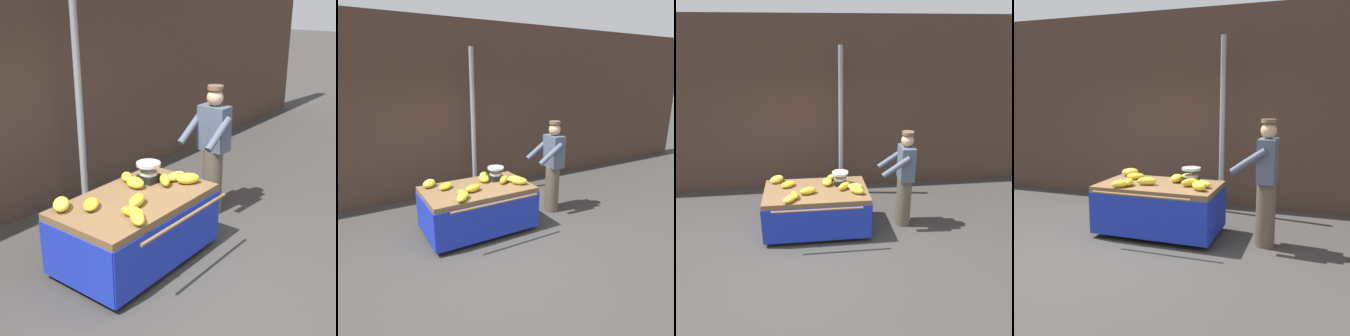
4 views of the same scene
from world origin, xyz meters
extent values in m
plane|color=#383533|center=(0.00, 0.00, 0.00)|extent=(60.00, 60.00, 0.00)
cube|color=#473328|center=(0.00, 2.80, 1.78)|extent=(16.00, 0.24, 3.57)
cylinder|color=gray|center=(0.80, 2.27, 1.51)|extent=(0.09, 0.09, 3.01)
cube|color=brown|center=(0.22, 0.84, 0.71)|extent=(1.73, 1.01, 0.08)
cylinder|color=black|center=(-0.56, 0.84, 0.33)|extent=(0.05, 0.66, 0.66)
cylinder|color=#B7B7BC|center=(-0.59, 0.84, 0.33)|extent=(0.01, 0.12, 0.12)
cylinder|color=black|center=(1.01, 0.84, 0.33)|extent=(0.05, 0.66, 0.66)
cylinder|color=#B7B7BC|center=(1.04, 0.84, 0.33)|extent=(0.01, 0.12, 0.12)
cylinder|color=#4C4742|center=(0.22, 1.26, 0.34)|extent=(0.05, 0.05, 0.67)
cube|color=#192DB2|center=(0.22, 0.33, 0.37)|extent=(1.73, 0.02, 0.60)
cube|color=#192DB2|center=(0.22, 1.34, 0.37)|extent=(1.73, 0.02, 0.60)
cube|color=#192DB2|center=(-0.64, 0.84, 0.37)|extent=(0.02, 1.01, 0.60)
cube|color=#192DB2|center=(1.09, 0.84, 0.37)|extent=(0.02, 1.01, 0.60)
cylinder|color=brown|center=(0.22, 0.15, 0.73)|extent=(1.39, 0.04, 0.04)
cube|color=black|center=(0.65, 1.01, 0.80)|extent=(0.20, 0.20, 0.09)
cylinder|color=#B7B7BC|center=(0.65, 1.01, 0.90)|extent=(0.02, 0.02, 0.11)
cylinder|color=#B7B7BC|center=(0.65, 1.01, 0.97)|extent=(0.28, 0.28, 0.03)
cylinder|color=#B7B7BC|center=(0.65, 1.01, 0.86)|extent=(0.21, 0.21, 0.03)
ellipsoid|color=gold|center=(0.70, 0.81, 0.81)|extent=(0.28, 0.28, 0.11)
ellipsoid|color=yellow|center=(0.52, 1.22, 0.81)|extent=(0.23, 0.23, 0.10)
ellipsoid|color=yellow|center=(-0.20, 0.44, 0.81)|extent=(0.27, 0.30, 0.10)
ellipsoid|color=gold|center=(0.09, 0.69, 0.81)|extent=(0.31, 0.21, 0.11)
ellipsoid|color=gold|center=(-0.24, 1.01, 0.80)|extent=(0.31, 0.28, 0.09)
ellipsoid|color=yellow|center=(0.88, 0.79, 0.80)|extent=(0.28, 0.16, 0.10)
ellipsoid|color=yellow|center=(0.43, 1.01, 0.81)|extent=(0.21, 0.26, 0.12)
ellipsoid|color=gold|center=(-0.13, 0.56, 0.81)|extent=(0.16, 0.25, 0.11)
ellipsoid|color=yellow|center=(-0.45, 1.23, 0.82)|extent=(0.30, 0.30, 0.12)
ellipsoid|color=yellow|center=(0.89, 0.62, 0.82)|extent=(0.29, 0.28, 0.12)
cylinder|color=brown|center=(1.76, 0.84, 0.44)|extent=(0.26, 0.26, 0.88)
cube|color=#475166|center=(1.76, 0.84, 1.17)|extent=(0.24, 0.39, 0.58)
sphere|color=tan|center=(1.76, 0.84, 1.56)|extent=(0.21, 0.21, 0.21)
cylinder|color=brown|center=(1.76, 0.84, 1.69)|extent=(0.20, 0.20, 0.05)
cylinder|color=#475166|center=(1.54, 0.64, 1.18)|extent=(0.48, 0.11, 0.37)
cylinder|color=#475166|center=(1.55, 1.06, 1.18)|extent=(0.48, 0.11, 0.37)
camera|label=1|loc=(-3.22, -2.27, 2.85)|focal=51.16mm
camera|label=2|loc=(-1.63, -3.41, 2.48)|focal=32.49mm
camera|label=3|loc=(0.08, -4.44, 3.21)|focal=36.84mm
camera|label=4|loc=(2.35, -4.26, 1.97)|focal=41.49mm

